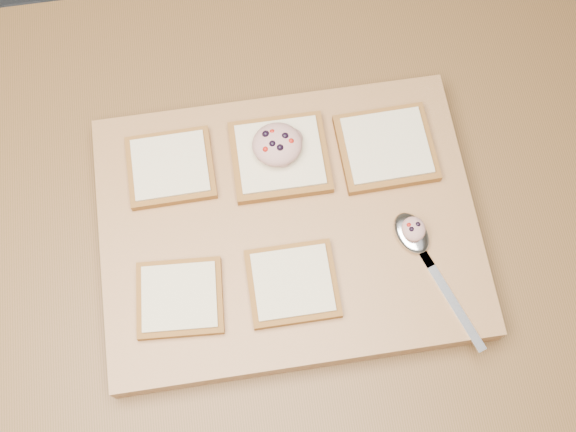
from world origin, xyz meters
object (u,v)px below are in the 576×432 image
at_px(cutting_board, 288,227).
at_px(spoon, 417,243).
at_px(bread_far_center, 280,157).
at_px(tuna_salad_dollop, 277,144).

height_order(cutting_board, spoon, spoon).
xyz_separation_m(cutting_board, bread_far_center, (0.00, 0.09, 0.03)).
height_order(bread_far_center, tuna_salad_dollop, tuna_salad_dollop).
relative_size(bread_far_center, spoon, 0.65).
bearing_deg(tuna_salad_dollop, bread_far_center, -70.44).
bearing_deg(cutting_board, bread_far_center, 88.29).
bearing_deg(cutting_board, tuna_salad_dollop, 89.84).
relative_size(cutting_board, spoon, 2.48).
distance_m(bread_far_center, tuna_salad_dollop, 0.03).
xyz_separation_m(bread_far_center, tuna_salad_dollop, (-0.00, 0.01, 0.03)).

